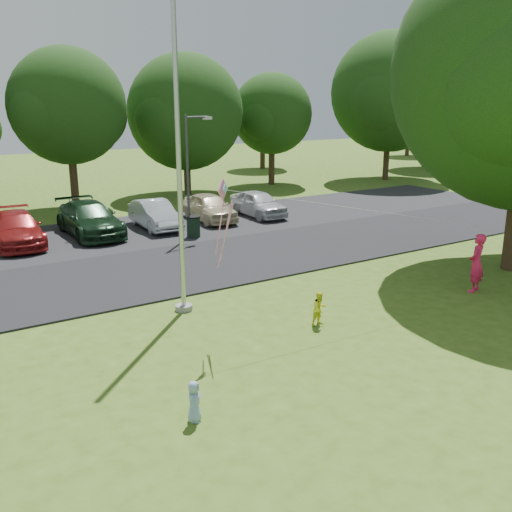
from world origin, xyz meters
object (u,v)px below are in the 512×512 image
woman (476,263)px  child_blue (194,401)px  kite (237,209)px  trash_can (193,227)px  child_yellow (320,309)px  street_lamp (191,165)px  flagpole (179,167)px

woman → child_blue: size_ratio=2.29×
kite → woman: bearing=-41.2°
trash_can → child_yellow: size_ratio=1.06×
street_lamp → child_yellow: size_ratio=5.67×
flagpole → child_yellow: (2.63, -3.03, -3.69)m
woman → child_yellow: woman is taller
flagpole → trash_can: bearing=61.5°
trash_can → child_blue: (-6.72, -13.43, -0.09)m
flagpole → street_lamp: size_ratio=1.86×
child_blue → kite: bearing=-6.6°
street_lamp → woman: 12.52m
flagpole → kite: size_ratio=1.13×
street_lamp → child_blue: 15.44m
flagpole → trash_can: size_ratio=10.00×
trash_can → woman: bearing=-69.4°
woman → child_blue: 11.22m
flagpole → street_lamp: (4.34, 8.06, -0.94)m
street_lamp → woman: street_lamp is taller
child_yellow → woman: bearing=-8.0°
flagpole → trash_can: (4.29, 7.90, -3.66)m
trash_can → child_yellow: trash_can is taller
trash_can → kite: bearing=-110.8°
trash_can → woman: size_ratio=0.53×
flagpole → trash_can: 9.71m
child_yellow → kite: (-2.30, 0.47, 2.90)m
woman → kite: size_ratio=0.21×
flagpole → woman: flagpole is taller
flagpole → child_blue: 7.11m
kite → trash_can: bearing=34.6°
street_lamp → kite: street_lamp is taller
child_blue → street_lamp: bearing=9.8°
child_blue → trash_can: bearing=9.8°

